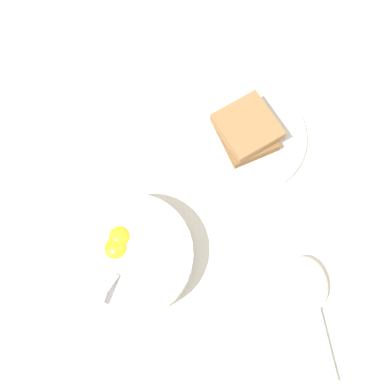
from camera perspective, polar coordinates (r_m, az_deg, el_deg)
ground_plane at (r=0.72m, az=6.64°, el=7.79°), size 3.00×3.00×0.00m
egg_bowl at (r=0.64m, az=-7.54°, el=-7.99°), size 0.17×0.17×0.08m
toast_plate at (r=0.71m, az=6.73°, el=7.04°), size 0.19×0.19×0.01m
toast_sandwich at (r=0.69m, az=7.05°, el=7.78°), size 0.11×0.11×0.04m
soup_spoon at (r=0.66m, az=14.75°, el=-12.32°), size 0.07×0.18×0.03m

